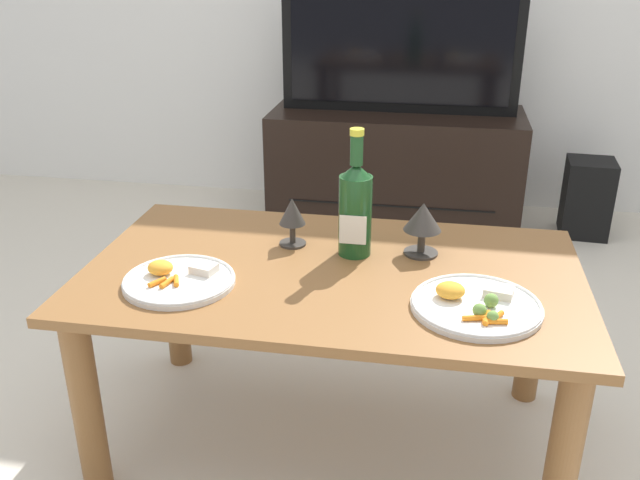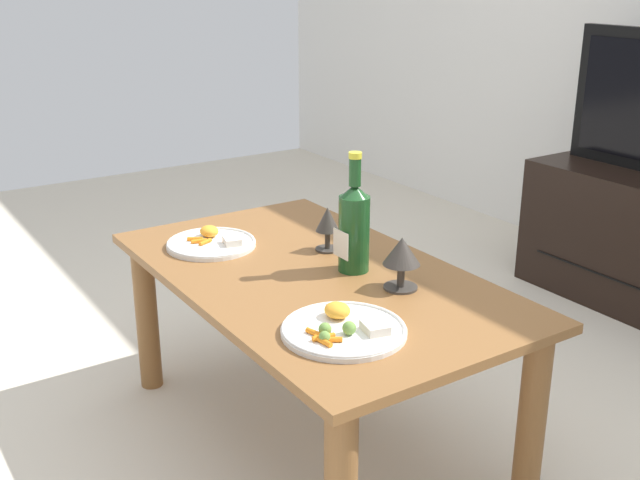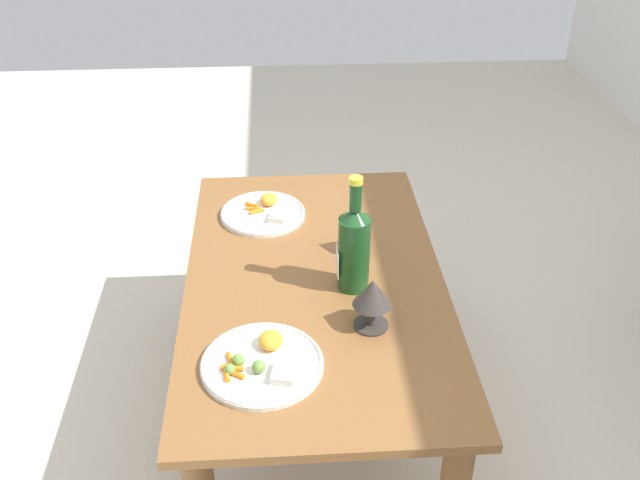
{
  "view_description": "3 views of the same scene",
  "coord_description": "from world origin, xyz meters",
  "px_view_note": "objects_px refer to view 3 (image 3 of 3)",
  "views": [
    {
      "loc": [
        0.23,
        -1.48,
        1.25
      ],
      "look_at": [
        -0.04,
        0.03,
        0.57
      ],
      "focal_mm": 38.38,
      "sensor_mm": 36.0,
      "label": 1
    },
    {
      "loc": [
        1.61,
        -1.04,
        1.29
      ],
      "look_at": [
        -0.02,
        0.03,
        0.59
      ],
      "focal_mm": 43.21,
      "sensor_mm": 36.0,
      "label": 2
    },
    {
      "loc": [
        1.58,
        -0.09,
        1.66
      ],
      "look_at": [
        -0.04,
        0.02,
        0.61
      ],
      "focal_mm": 40.38,
      "sensor_mm": 36.0,
      "label": 3
    }
  ],
  "objects_px": {
    "goblet_right": "(372,295)",
    "dinner_plate_left": "(264,212)",
    "wine_bottle": "(354,245)",
    "goblet_left": "(357,226)",
    "dining_table": "(315,305)",
    "dinner_plate_right": "(262,362)"
  },
  "relations": [
    {
      "from": "goblet_right",
      "to": "dinner_plate_left",
      "type": "bearing_deg",
      "value": -154.25
    },
    {
      "from": "wine_bottle",
      "to": "goblet_left",
      "type": "xyz_separation_m",
      "value": [
        -0.17,
        0.03,
        -0.04
      ]
    },
    {
      "from": "dining_table",
      "to": "dinner_plate_right",
      "type": "distance_m",
      "value": 0.38
    },
    {
      "from": "goblet_left",
      "to": "dinner_plate_right",
      "type": "bearing_deg",
      "value": -29.95
    },
    {
      "from": "wine_bottle",
      "to": "goblet_left",
      "type": "height_order",
      "value": "wine_bottle"
    },
    {
      "from": "goblet_right",
      "to": "dinner_plate_left",
      "type": "relative_size",
      "value": 0.53
    },
    {
      "from": "dinner_plate_right",
      "to": "goblet_left",
      "type": "bearing_deg",
      "value": 150.05
    },
    {
      "from": "wine_bottle",
      "to": "goblet_right",
      "type": "distance_m",
      "value": 0.17
    },
    {
      "from": "wine_bottle",
      "to": "dinner_plate_right",
      "type": "bearing_deg",
      "value": -38.93
    },
    {
      "from": "goblet_left",
      "to": "dinner_plate_left",
      "type": "xyz_separation_m",
      "value": [
        -0.22,
        -0.27,
        -0.07
      ]
    },
    {
      "from": "wine_bottle",
      "to": "dinner_plate_left",
      "type": "xyz_separation_m",
      "value": [
        -0.38,
        -0.24,
        -0.12
      ]
    },
    {
      "from": "dinner_plate_left",
      "to": "wine_bottle",
      "type": "bearing_deg",
      "value": 31.83
    },
    {
      "from": "goblet_left",
      "to": "goblet_right",
      "type": "height_order",
      "value": "goblet_right"
    },
    {
      "from": "dining_table",
      "to": "dinner_plate_left",
      "type": "height_order",
      "value": "dinner_plate_left"
    },
    {
      "from": "dining_table",
      "to": "goblet_right",
      "type": "relative_size",
      "value": 8.74
    },
    {
      "from": "goblet_right",
      "to": "dinner_plate_right",
      "type": "relative_size",
      "value": 0.49
    },
    {
      "from": "goblet_right",
      "to": "dinner_plate_right",
      "type": "height_order",
      "value": "goblet_right"
    },
    {
      "from": "goblet_left",
      "to": "goblet_right",
      "type": "relative_size",
      "value": 0.94
    },
    {
      "from": "dinner_plate_right",
      "to": "dinner_plate_left",
      "type": "bearing_deg",
      "value": 179.83
    },
    {
      "from": "goblet_left",
      "to": "dinner_plate_right",
      "type": "relative_size",
      "value": 0.46
    },
    {
      "from": "dining_table",
      "to": "wine_bottle",
      "type": "height_order",
      "value": "wine_bottle"
    },
    {
      "from": "wine_bottle",
      "to": "dinner_plate_right",
      "type": "relative_size",
      "value": 1.15
    }
  ]
}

